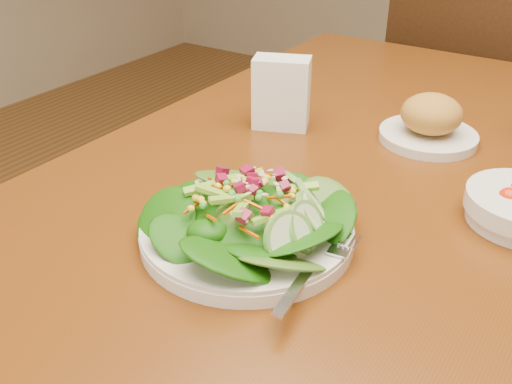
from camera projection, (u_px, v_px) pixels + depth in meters
dining_table at (372, 236)px, 0.88m from camera, size 0.90×1.40×0.75m
chair_far at (471, 106)px, 1.67m from camera, size 0.51×0.51×1.00m
salad_plate at (253, 221)px, 0.68m from camera, size 0.27×0.26×0.08m
bread_plate at (430, 123)px, 0.93m from camera, size 0.16×0.16×0.08m
napkin_holder at (281, 91)px, 0.97m from camera, size 0.11×0.08×0.12m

